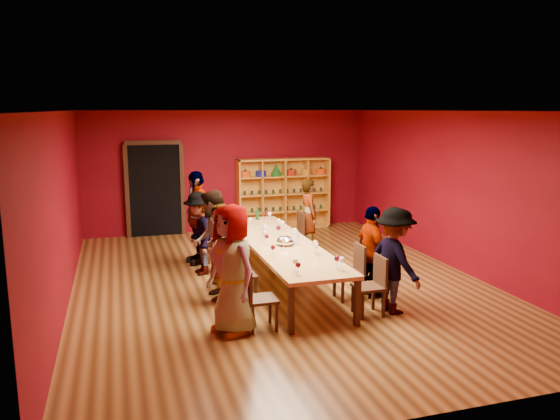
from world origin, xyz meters
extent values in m
cube|color=#573617|center=(0.00, 0.00, -0.01)|extent=(7.10, 9.10, 0.02)
cube|color=#5E0410|center=(0.00, 4.51, 1.50)|extent=(7.10, 0.02, 3.00)
cube|color=#5E0410|center=(0.00, -4.51, 1.50)|extent=(7.10, 0.02, 3.00)
cube|color=#5E0410|center=(-3.51, 0.00, 1.50)|extent=(0.02, 9.10, 3.00)
cube|color=#5E0410|center=(3.51, 0.00, 1.50)|extent=(0.02, 9.10, 3.00)
cube|color=white|center=(0.00, 0.00, 3.01)|extent=(7.10, 9.10, 0.02)
cube|color=tan|center=(0.00, 0.00, 0.72)|extent=(1.10, 4.50, 0.06)
cube|color=black|center=(-0.49, -2.17, 0.34)|extent=(0.08, 0.08, 0.69)
cube|color=black|center=(-0.49, 2.17, 0.34)|extent=(0.08, 0.08, 0.69)
cube|color=black|center=(0.49, -2.17, 0.34)|extent=(0.08, 0.08, 0.69)
cube|color=black|center=(0.49, 2.17, 0.34)|extent=(0.08, 0.08, 0.69)
cube|color=black|center=(-1.80, 4.44, 1.10)|extent=(1.20, 0.14, 2.20)
cube|color=black|center=(-1.80, 4.37, 2.25)|extent=(1.32, 0.06, 0.10)
cube|color=black|center=(-2.45, 4.37, 1.10)|extent=(0.10, 0.06, 2.20)
cube|color=black|center=(-1.15, 4.37, 1.10)|extent=(0.10, 0.06, 2.20)
cube|color=gold|center=(0.22, 4.28, 0.90)|extent=(0.04, 0.40, 1.80)
cube|color=gold|center=(2.58, 4.28, 0.90)|extent=(0.04, 0.40, 1.80)
cube|color=gold|center=(1.40, 4.28, 1.78)|extent=(2.40, 0.40, 0.04)
cube|color=gold|center=(1.40, 4.28, 0.02)|extent=(2.40, 0.40, 0.04)
cube|color=gold|center=(1.40, 4.47, 0.90)|extent=(2.40, 0.02, 1.80)
cube|color=gold|center=(1.40, 4.28, 0.45)|extent=(2.36, 0.38, 0.03)
cube|color=gold|center=(1.40, 4.28, 0.90)|extent=(2.36, 0.38, 0.03)
cube|color=gold|center=(1.40, 4.28, 1.35)|extent=(2.36, 0.38, 0.03)
cube|color=gold|center=(0.80, 4.28, 0.90)|extent=(0.03, 0.38, 1.76)
cube|color=gold|center=(1.40, 4.28, 0.90)|extent=(0.03, 0.38, 1.76)
cube|color=gold|center=(2.00, 4.28, 0.90)|extent=(0.03, 0.38, 1.76)
cylinder|color=#EE530E|center=(0.40, 4.28, 1.44)|extent=(0.26, 0.26, 0.15)
sphere|color=black|center=(0.40, 4.28, 1.53)|extent=(0.05, 0.05, 0.05)
cylinder|color=navy|center=(0.80, 4.28, 1.44)|extent=(0.26, 0.26, 0.15)
sphere|color=black|center=(0.80, 4.28, 1.53)|extent=(0.05, 0.05, 0.05)
cylinder|color=#1A6822|center=(1.20, 4.28, 1.41)|extent=(0.26, 0.26, 0.08)
cone|color=#1A6822|center=(1.20, 4.28, 1.56)|extent=(0.24, 0.24, 0.22)
cylinder|color=#A52A12|center=(1.60, 4.28, 1.44)|extent=(0.26, 0.26, 0.15)
sphere|color=black|center=(1.60, 4.28, 1.53)|extent=(0.05, 0.05, 0.05)
cylinder|color=orange|center=(2.00, 4.28, 1.44)|extent=(0.26, 0.26, 0.15)
sphere|color=black|center=(2.00, 4.28, 1.53)|extent=(0.05, 0.05, 0.05)
cylinder|color=#EE530E|center=(2.40, 4.28, 1.44)|extent=(0.26, 0.26, 0.15)
sphere|color=black|center=(2.40, 4.28, 1.53)|extent=(0.05, 0.05, 0.05)
cylinder|color=#1B3121|center=(0.38, 4.28, 0.52)|extent=(0.07, 0.07, 0.10)
cylinder|color=#1B3121|center=(0.56, 4.28, 0.52)|extent=(0.07, 0.07, 0.10)
cylinder|color=#1B3121|center=(0.75, 4.28, 0.52)|extent=(0.07, 0.07, 0.10)
cylinder|color=#1B3121|center=(0.93, 4.28, 0.52)|extent=(0.07, 0.07, 0.10)
cylinder|color=#1B3121|center=(1.12, 4.28, 0.52)|extent=(0.07, 0.07, 0.10)
cylinder|color=#1B3121|center=(1.30, 4.28, 0.52)|extent=(0.07, 0.07, 0.10)
cylinder|color=#1B3121|center=(1.49, 4.28, 0.52)|extent=(0.07, 0.07, 0.10)
cylinder|color=#1B3121|center=(1.67, 4.28, 0.52)|extent=(0.07, 0.07, 0.10)
cylinder|color=#1B3121|center=(1.86, 4.28, 0.52)|extent=(0.07, 0.07, 0.10)
cylinder|color=#1B3121|center=(2.04, 4.28, 0.52)|extent=(0.07, 0.07, 0.10)
cylinder|color=#1B3121|center=(2.23, 4.28, 0.52)|extent=(0.07, 0.07, 0.10)
cylinder|color=#1B3121|center=(2.42, 4.28, 0.52)|extent=(0.07, 0.07, 0.10)
cylinder|color=#1B3121|center=(0.38, 4.28, 0.97)|extent=(0.07, 0.07, 0.10)
cylinder|color=#1B3121|center=(0.56, 4.28, 0.97)|extent=(0.07, 0.07, 0.10)
cylinder|color=#1B3121|center=(0.75, 4.28, 0.97)|extent=(0.07, 0.07, 0.10)
cylinder|color=#1B3121|center=(0.93, 4.28, 0.97)|extent=(0.07, 0.07, 0.10)
cylinder|color=#1B3121|center=(1.12, 4.28, 0.97)|extent=(0.07, 0.07, 0.10)
cylinder|color=#1B3121|center=(1.30, 4.28, 0.97)|extent=(0.07, 0.07, 0.10)
cylinder|color=#1B3121|center=(1.49, 4.28, 0.97)|extent=(0.07, 0.07, 0.10)
cylinder|color=#1B3121|center=(1.67, 4.28, 0.97)|extent=(0.07, 0.07, 0.10)
cylinder|color=#1B3121|center=(1.86, 4.28, 0.97)|extent=(0.07, 0.07, 0.10)
cylinder|color=#1B3121|center=(2.04, 4.28, 0.97)|extent=(0.07, 0.07, 0.10)
cylinder|color=#1B3121|center=(2.23, 4.28, 0.97)|extent=(0.07, 0.07, 0.10)
cylinder|color=#1B3121|center=(2.42, 4.28, 0.97)|extent=(0.07, 0.07, 0.10)
cube|color=black|center=(-0.83, -1.87, 0.43)|extent=(0.42, 0.42, 0.04)
cube|color=black|center=(-1.02, -1.87, 0.67)|extent=(0.04, 0.40, 0.44)
cube|color=black|center=(-1.00, -2.04, 0.21)|extent=(0.04, 0.04, 0.41)
cube|color=black|center=(-0.66, -2.04, 0.21)|extent=(0.04, 0.04, 0.41)
cube|color=black|center=(-1.00, -1.70, 0.21)|extent=(0.04, 0.04, 0.41)
cube|color=black|center=(-0.66, -1.70, 0.21)|extent=(0.04, 0.04, 0.41)
imported|color=#5C82BF|center=(-1.24, -1.87, 0.90)|extent=(0.80, 1.00, 1.80)
cube|color=black|center=(-0.83, -0.70, 0.43)|extent=(0.42, 0.42, 0.04)
cube|color=black|center=(-1.02, -0.70, 0.67)|extent=(0.04, 0.40, 0.44)
cube|color=black|center=(-1.00, -0.87, 0.21)|extent=(0.04, 0.04, 0.41)
cube|color=black|center=(-0.66, -0.87, 0.21)|extent=(0.04, 0.04, 0.41)
cube|color=black|center=(-1.00, -0.53, 0.21)|extent=(0.04, 0.04, 0.41)
cube|color=black|center=(-0.66, -0.53, 0.21)|extent=(0.04, 0.04, 0.41)
imported|color=white|center=(-1.20, -0.70, 0.80)|extent=(0.49, 0.63, 1.59)
cube|color=black|center=(-0.83, -0.09, 0.43)|extent=(0.42, 0.42, 0.04)
cube|color=black|center=(-1.02, -0.09, 0.67)|extent=(0.04, 0.40, 0.44)
cube|color=black|center=(-1.00, -0.26, 0.21)|extent=(0.04, 0.04, 0.41)
cube|color=black|center=(-0.66, -0.26, 0.21)|extent=(0.04, 0.04, 0.41)
cube|color=black|center=(-1.00, 0.08, 0.21)|extent=(0.04, 0.04, 0.41)
cube|color=black|center=(-0.66, 0.08, 0.21)|extent=(0.04, 0.04, 0.41)
imported|color=silver|center=(-1.20, -0.09, 0.86)|extent=(0.65, 0.92, 1.72)
cube|color=black|center=(-0.83, 0.96, 0.43)|extent=(0.42, 0.42, 0.04)
cube|color=black|center=(-1.02, 0.96, 0.67)|extent=(0.04, 0.40, 0.44)
cube|color=black|center=(-1.00, 0.79, 0.21)|extent=(0.04, 0.04, 0.41)
cube|color=black|center=(-0.66, 0.79, 0.21)|extent=(0.04, 0.04, 0.41)
cube|color=black|center=(-1.00, 1.13, 0.21)|extent=(0.04, 0.04, 0.41)
cube|color=black|center=(-0.66, 1.13, 0.21)|extent=(0.04, 0.04, 0.41)
imported|color=#151B3A|center=(-1.25, 0.96, 0.77)|extent=(0.49, 1.03, 1.55)
cube|color=black|center=(-0.83, 1.70, 0.43)|extent=(0.42, 0.42, 0.04)
cube|color=black|center=(-1.02, 1.70, 0.67)|extent=(0.04, 0.40, 0.44)
cube|color=black|center=(-1.00, 1.53, 0.21)|extent=(0.04, 0.04, 0.41)
cube|color=black|center=(-0.66, 1.53, 0.21)|extent=(0.04, 0.04, 0.41)
cube|color=black|center=(-1.00, 1.87, 0.21)|extent=(0.04, 0.04, 0.41)
cube|color=black|center=(-0.66, 1.87, 0.21)|extent=(0.04, 0.04, 0.41)
imported|color=#D18C98|center=(-1.19, 1.70, 0.92)|extent=(0.68, 1.15, 1.85)
cube|color=black|center=(0.83, -1.82, 0.43)|extent=(0.42, 0.42, 0.04)
cube|color=black|center=(1.02, -1.82, 0.67)|extent=(0.04, 0.40, 0.44)
cube|color=black|center=(0.66, -1.99, 0.21)|extent=(0.04, 0.04, 0.41)
cube|color=black|center=(1.00, -1.99, 0.21)|extent=(0.04, 0.04, 0.41)
cube|color=black|center=(0.66, -1.65, 0.21)|extent=(0.04, 0.04, 0.41)
cube|color=black|center=(1.00, -1.65, 0.21)|extent=(0.04, 0.04, 0.41)
imported|color=#525257|center=(1.25, -1.82, 0.80)|extent=(0.60, 1.10, 1.61)
cube|color=black|center=(0.83, -1.10, 0.43)|extent=(0.42, 0.42, 0.04)
cube|color=black|center=(1.02, -1.10, 0.67)|extent=(0.04, 0.40, 0.44)
cube|color=black|center=(0.66, -1.27, 0.21)|extent=(0.04, 0.04, 0.41)
cube|color=black|center=(1.00, -1.27, 0.21)|extent=(0.04, 0.04, 0.41)
cube|color=black|center=(0.66, -0.93, 0.21)|extent=(0.04, 0.04, 0.41)
cube|color=black|center=(1.00, -0.93, 0.21)|extent=(0.04, 0.04, 0.41)
imported|color=#C78592|center=(1.23, -1.10, 0.75)|extent=(0.42, 0.89, 1.50)
cube|color=black|center=(0.83, 1.84, 0.43)|extent=(0.42, 0.42, 0.04)
cube|color=black|center=(1.02, 1.84, 0.67)|extent=(0.04, 0.40, 0.44)
cube|color=black|center=(0.66, 1.67, 0.21)|extent=(0.04, 0.04, 0.41)
cube|color=black|center=(1.00, 1.67, 0.21)|extent=(0.04, 0.04, 0.41)
cube|color=black|center=(0.66, 2.01, 0.21)|extent=(0.04, 0.04, 0.41)
cube|color=black|center=(1.00, 2.01, 0.21)|extent=(0.04, 0.04, 0.41)
imported|color=#4D4E53|center=(1.20, 1.84, 0.80)|extent=(0.43, 0.58, 1.59)
cylinder|color=white|center=(-0.27, 0.00, 0.75)|extent=(0.07, 0.07, 0.01)
cylinder|color=white|center=(-0.27, 0.00, 0.82)|extent=(0.01, 0.01, 0.12)
ellipsoid|color=#D4C284|center=(-0.27, 0.00, 0.92)|extent=(0.09, 0.09, 0.10)
cylinder|color=white|center=(-0.37, -0.87, 0.75)|extent=(0.06, 0.06, 0.01)
cylinder|color=white|center=(-0.37, -0.87, 0.81)|extent=(0.01, 0.01, 0.10)
ellipsoid|color=#420712|center=(-0.37, -0.87, 0.89)|extent=(0.07, 0.07, 0.09)
cylinder|color=white|center=(-0.29, -1.76, 0.75)|extent=(0.06, 0.06, 0.01)
cylinder|color=white|center=(-0.29, -1.76, 0.81)|extent=(0.01, 0.01, 0.11)
ellipsoid|color=#D4C284|center=(-0.29, -1.76, 0.90)|extent=(0.08, 0.08, 0.09)
cylinder|color=white|center=(0.09, 0.39, 0.75)|extent=(0.07, 0.07, 0.01)
cylinder|color=white|center=(0.09, 0.39, 0.82)|extent=(0.01, 0.01, 0.11)
ellipsoid|color=#420712|center=(0.09, 0.39, 0.91)|extent=(0.08, 0.08, 0.10)
cylinder|color=white|center=(0.29, 0.77, 0.75)|extent=(0.07, 0.07, 0.01)
cylinder|color=white|center=(0.29, 0.77, 0.82)|extent=(0.01, 0.01, 0.12)
ellipsoid|color=white|center=(0.29, 0.77, 0.91)|extent=(0.08, 0.08, 0.10)
cylinder|color=white|center=(0.27, 0.95, 0.75)|extent=(0.07, 0.07, 0.01)
cylinder|color=white|center=(0.27, 0.95, 0.82)|extent=(0.01, 0.01, 0.12)
ellipsoid|color=#D4C284|center=(0.27, 0.95, 0.92)|extent=(0.09, 0.09, 0.10)
cylinder|color=white|center=(-0.31, -1.92, 0.75)|extent=(0.06, 0.06, 0.01)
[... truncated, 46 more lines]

